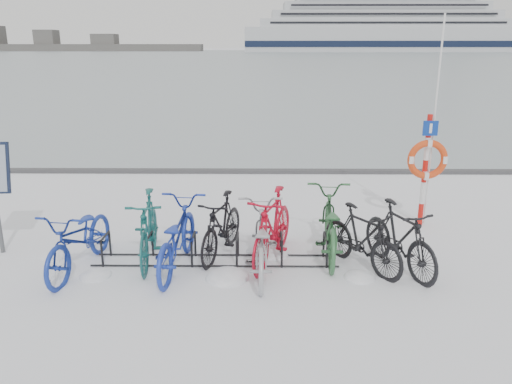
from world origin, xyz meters
TOP-DOWN VIEW (x-y plane):
  - ground at (0.00, 0.00)m, footprint 900.00×900.00m
  - ice_sheet at (0.00, 155.00)m, footprint 400.00×298.00m
  - quay_edge at (0.00, 5.90)m, footprint 400.00×0.25m
  - bike_rack at (0.00, 0.00)m, footprint 4.00×0.48m
  - lifebuoy_station at (3.91, 1.75)m, footprint 0.77×0.22m
  - cruise_ferry at (54.51, 229.95)m, footprint 123.78×23.38m
  - shoreline at (-122.02, 260.00)m, footprint 180.00×12.00m
  - bike_0 at (-2.10, -0.28)m, footprint 0.99×2.15m
  - bike_1 at (-1.10, 0.07)m, footprint 0.72×1.98m
  - bike_2 at (-0.60, -0.21)m, footprint 0.94×2.18m
  - bike_3 at (0.08, 0.32)m, footprint 1.00×1.85m
  - bike_4 at (0.74, -0.35)m, footprint 0.73×2.08m
  - bike_5 at (0.94, 0.11)m, footprint 1.17×2.08m
  - bike_6 at (1.90, 0.37)m, footprint 0.92×2.21m
  - bike_7 at (2.35, -0.18)m, footprint 1.37×1.71m
  - bike_8 at (2.93, -0.23)m, footprint 1.17×1.91m
  - snow_drifts at (0.12, -0.27)m, footprint 5.46×1.57m

SIDE VIEW (x-z plane):
  - ground at x=0.00m, z-range 0.00..0.00m
  - snow_drifts at x=0.12m, z-range -0.12..0.12m
  - ice_sheet at x=0.00m, z-range 0.00..0.02m
  - quay_edge at x=0.00m, z-range 0.00..0.10m
  - bike_rack at x=0.00m, z-range -0.05..0.41m
  - bike_7 at x=2.35m, z-range 0.00..1.04m
  - bike_3 at x=0.08m, z-range 0.00..1.07m
  - bike_0 at x=-2.10m, z-range 0.00..1.09m
  - bike_4 at x=0.74m, z-range 0.00..1.09m
  - bike_8 at x=2.93m, z-range 0.00..1.11m
  - bike_2 at x=-0.60m, z-range 0.00..1.11m
  - bike_6 at x=1.90m, z-range 0.00..1.13m
  - bike_1 at x=-1.10m, z-range 0.00..1.17m
  - bike_5 at x=0.94m, z-range 0.00..1.21m
  - lifebuoy_station at x=3.91m, z-range -0.65..3.32m
  - shoreline at x=-122.02m, z-range -1.96..7.54m
  - cruise_ferry at x=54.51m, z-range -9.26..31.41m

